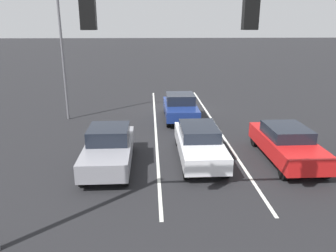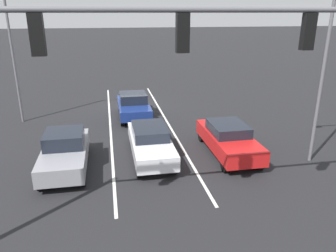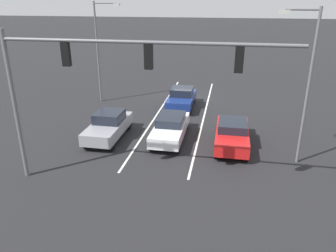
{
  "view_description": "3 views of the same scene",
  "coord_description": "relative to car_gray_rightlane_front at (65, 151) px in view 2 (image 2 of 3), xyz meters",
  "views": [
    {
      "loc": [
        1.98,
        20.83,
        5.47
      ],
      "look_at": [
        1.27,
        8.09,
        1.49
      ],
      "focal_mm": 35.0,
      "sensor_mm": 36.0,
      "label": 1
    },
    {
      "loc": [
        1.72,
        21.77,
        6.33
      ],
      "look_at": [
        -0.73,
        8.74,
        1.68
      ],
      "focal_mm": 35.0,
      "sensor_mm": 36.0,
      "label": 2
    },
    {
      "loc": [
        -3.23,
        25.89,
        7.95
      ],
      "look_at": [
        -0.19,
        9.69,
        1.46
      ],
      "focal_mm": 35.0,
      "sensor_mm": 36.0,
      "label": 3
    }
  ],
  "objects": [
    {
      "name": "lane_stripe_center_divider",
      "position": [
        -1.94,
        -5.26,
        -0.78
      ],
      "size": [
        0.12,
        18.63,
        0.01
      ],
      "primitive_type": "cube",
      "color": "silver",
      "rests_on": "ground_plane"
    },
    {
      "name": "car_red_leftlane_front",
      "position": [
        -7.3,
        -0.21,
        -0.03
      ],
      "size": [
        1.8,
        4.62,
        1.45
      ],
      "color": "red",
      "rests_on": "ground_plane"
    },
    {
      "name": "car_white_midlane_front",
      "position": [
        -3.68,
        -0.51,
        -0.04
      ],
      "size": [
        1.71,
        4.69,
        1.42
      ],
      "color": "silver",
      "rests_on": "ground_plane"
    },
    {
      "name": "lane_stripe_left_divider",
      "position": [
        -5.35,
        -5.26,
        -0.78
      ],
      "size": [
        0.12,
        18.63,
        0.01
      ],
      "primitive_type": "cube",
      "color": "silver",
      "rests_on": "ground_plane"
    },
    {
      "name": "car_gray_rightlane_front",
      "position": [
        0.0,
        0.0,
        0.0
      ],
      "size": [
        1.78,
        4.38,
        1.58
      ],
      "color": "gray",
      "rests_on": "ground_plane"
    },
    {
      "name": "street_lamp_left_shoulder",
      "position": [
        -10.46,
        1.22,
        3.61
      ],
      "size": [
        1.79,
        0.24,
        7.61
      ],
      "color": "slate",
      "rests_on": "ground_plane"
    },
    {
      "name": "street_lamp_right_shoulder",
      "position": [
        3.04,
        -7.03,
        3.7
      ],
      "size": [
        2.06,
        0.24,
        7.72
      ],
      "color": "slate",
      "rests_on": "ground_plane"
    },
    {
      "name": "ground_plane",
      "position": [
        -3.65,
        -8.58,
        -0.78
      ],
      "size": [
        240.0,
        240.0,
        0.0
      ],
      "primitive_type": "plane",
      "color": "black"
    },
    {
      "name": "traffic_signal_gantry",
      "position": [
        -1.62,
        5.04,
        4.36
      ],
      "size": [
        11.91,
        0.37,
        6.8
      ],
      "color": "slate",
      "rests_on": "ground_plane"
    },
    {
      "name": "car_navy_midlane_second",
      "position": [
        -3.45,
        -6.62,
        -0.01
      ],
      "size": [
        1.86,
        4.17,
        1.52
      ],
      "color": "navy",
      "rests_on": "ground_plane"
    }
  ]
}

